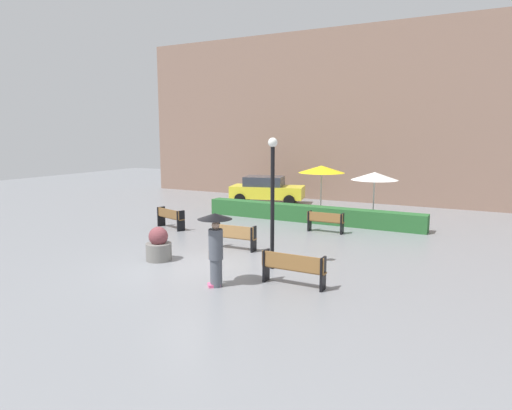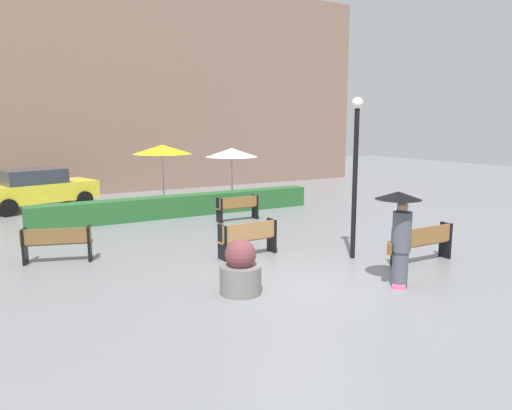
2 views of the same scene
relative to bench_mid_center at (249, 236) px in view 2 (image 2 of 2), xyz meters
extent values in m
plane|color=gray|center=(-0.04, -2.44, -0.51)|extent=(60.00, 60.00, 0.00)
cube|color=#9E7242|center=(0.00, 0.06, -0.08)|extent=(1.59, 0.34, 0.04)
cube|color=#9E7242|center=(0.00, -0.10, 0.15)|extent=(1.58, 0.11, 0.43)
cube|color=black|center=(-0.73, 0.01, -0.07)|extent=(0.08, 0.38, 0.88)
cube|color=black|center=(0.73, 0.07, -0.07)|extent=(0.08, 0.38, 0.88)
cube|color=brown|center=(-4.24, 1.83, -0.04)|extent=(1.60, 0.74, 0.04)
cube|color=brown|center=(-4.29, 1.68, 0.16)|extent=(1.53, 0.51, 0.37)
cube|color=black|center=(-4.95, 2.03, -0.08)|extent=(0.17, 0.38, 0.86)
cube|color=black|center=(-3.55, 1.59, -0.08)|extent=(0.17, 0.38, 0.86)
cube|color=olive|center=(3.36, -2.53, -0.06)|extent=(1.77, 0.24, 0.04)
cube|color=olive|center=(3.36, -2.67, 0.17)|extent=(1.77, 0.04, 0.42)
cube|color=black|center=(2.53, -2.55, -0.06)|extent=(0.06, 0.34, 0.89)
cube|color=black|center=(4.18, -2.55, -0.06)|extent=(0.06, 0.34, 0.89)
cube|color=olive|center=(1.88, 4.22, -0.05)|extent=(1.52, 0.31, 0.04)
cube|color=olive|center=(1.89, 4.06, 0.15)|extent=(1.52, 0.07, 0.37)
cube|color=black|center=(1.18, 4.18, -0.09)|extent=(0.07, 0.38, 0.84)
cube|color=black|center=(2.58, 4.21, -0.09)|extent=(0.07, 0.38, 0.84)
cylinder|color=#4C515B|center=(1.56, -3.58, -0.13)|extent=(0.32, 0.32, 0.75)
cube|color=#F2598C|center=(1.52, -3.62, -0.47)|extent=(0.41, 0.41, 0.08)
cylinder|color=#4C515B|center=(1.56, -3.58, 0.65)|extent=(0.38, 0.38, 0.81)
sphere|color=tan|center=(1.56, -3.58, 1.16)|extent=(0.21, 0.21, 0.21)
cube|color=brown|center=(1.40, -3.43, 0.29)|extent=(0.28, 0.26, 0.22)
cylinder|color=black|center=(1.50, -3.50, 0.93)|extent=(0.02, 0.02, 0.90)
cone|color=black|center=(1.50, -3.50, 1.38)|extent=(0.92, 0.92, 0.16)
cylinder|color=slate|center=(-1.45, -2.31, -0.23)|extent=(0.82, 0.82, 0.56)
sphere|color=brown|center=(-1.45, -2.31, 0.28)|extent=(0.62, 0.62, 0.62)
cylinder|color=black|center=(2.17, -1.42, 1.32)|extent=(0.12, 0.12, 3.66)
sphere|color=white|center=(2.17, -1.42, 3.28)|extent=(0.28, 0.28, 0.28)
cylinder|color=silver|center=(0.43, 7.60, 0.65)|extent=(0.06, 0.06, 2.32)
cone|color=yellow|center=(0.43, 7.60, 1.81)|extent=(2.24, 2.24, 0.35)
cylinder|color=silver|center=(3.14, 7.07, 0.57)|extent=(0.06, 0.06, 2.15)
cone|color=white|center=(3.14, 7.07, 1.64)|extent=(2.09, 2.09, 0.35)
cube|color=#28602D|center=(0.50, 5.96, -0.13)|extent=(10.34, 0.70, 0.75)
cube|color=#846656|center=(-0.04, 13.56, 4.56)|extent=(28.00, 1.20, 10.13)
cube|color=yellow|center=(-3.76, 10.12, 0.16)|extent=(4.51, 2.76, 0.70)
cube|color=#333842|center=(-3.96, 10.07, 0.79)|extent=(2.54, 2.12, 0.55)
cylinder|color=black|center=(-2.60, 11.33, -0.19)|extent=(0.67, 0.38, 0.64)
cylinder|color=black|center=(-2.16, 9.64, -0.19)|extent=(0.67, 0.38, 0.64)
cylinder|color=black|center=(-4.92, 8.91, -0.19)|extent=(0.67, 0.38, 0.64)
camera|label=1|loc=(7.94, -13.32, 3.53)|focal=31.77mm
camera|label=2|loc=(-5.78, -10.49, 2.81)|focal=34.38mm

